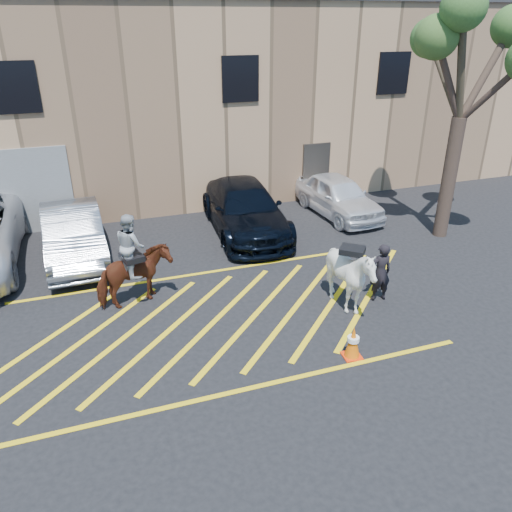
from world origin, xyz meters
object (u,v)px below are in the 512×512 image
object	(u,v)px
car_blue_suv	(245,208)
handler	(380,272)
saddled_white	(350,276)
mounted_bay	(133,269)
traffic_cone	(353,342)
car_white_suv	(338,196)
car_silver_sedan	(73,234)
tree	(471,48)

from	to	relation	value
car_blue_suv	handler	size ratio (longest dim) A/B	3.55
car_blue_suv	saddled_white	world-z (taller)	saddled_white
mounted_bay	traffic_cone	world-z (taller)	mounted_bay
car_white_suv	saddled_white	world-z (taller)	saddled_white
car_silver_sedan	traffic_cone	world-z (taller)	car_silver_sedan
saddled_white	tree	xyz separation A→B (m)	(5.11, 3.13, 4.80)
traffic_cone	tree	world-z (taller)	tree
tree	saddled_white	bearing A→B (deg)	-148.49
car_blue_suv	traffic_cone	xyz separation A→B (m)	(-0.01, -7.34, -0.42)
car_silver_sedan	handler	size ratio (longest dim) A/B	3.04
car_silver_sedan	car_white_suv	bearing A→B (deg)	1.88
car_silver_sedan	car_white_suv	world-z (taller)	car_silver_sedan
car_silver_sedan	tree	world-z (taller)	tree
handler	car_silver_sedan	bearing A→B (deg)	-30.70
handler	saddled_white	distance (m)	0.97
car_silver_sedan	tree	size ratio (longest dim) A/B	0.64
car_white_suv	traffic_cone	distance (m)	8.51
traffic_cone	tree	size ratio (longest dim) A/B	0.10
car_silver_sedan	traffic_cone	distance (m)	8.82
car_blue_suv	handler	world-z (taller)	car_blue_suv
car_white_suv	handler	size ratio (longest dim) A/B	2.73
car_silver_sedan	handler	distance (m)	8.79
traffic_cone	tree	distance (m)	9.36
car_white_suv	saddled_white	size ratio (longest dim) A/B	1.93
car_silver_sedan	saddled_white	world-z (taller)	saddled_white
saddled_white	car_white_suv	bearing A→B (deg)	64.77
car_silver_sedan	mounted_bay	distance (m)	3.58
car_white_suv	tree	xyz separation A→B (m)	(2.31, -2.81, 4.98)
car_blue_suv	mounted_bay	world-z (taller)	mounted_bay
saddled_white	mounted_bay	bearing A→B (deg)	158.23
car_blue_suv	tree	world-z (taller)	tree
car_silver_sedan	saddled_white	xyz separation A→B (m)	(6.21, -5.24, 0.13)
car_white_suv	handler	world-z (taller)	handler
mounted_bay	tree	size ratio (longest dim) A/B	0.33
mounted_bay	traffic_cone	bearing A→B (deg)	-42.52
car_blue_suv	saddled_white	distance (m)	5.66
car_blue_suv	car_white_suv	bearing A→B (deg)	9.31
handler	traffic_cone	bearing A→B (deg)	51.43
car_blue_suv	tree	bearing A→B (deg)	-18.67
car_blue_suv	handler	bearing A→B (deg)	-68.00
handler	tree	xyz separation A→B (m)	(4.16, 2.97, 4.93)
tree	traffic_cone	bearing A→B (deg)	-140.65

